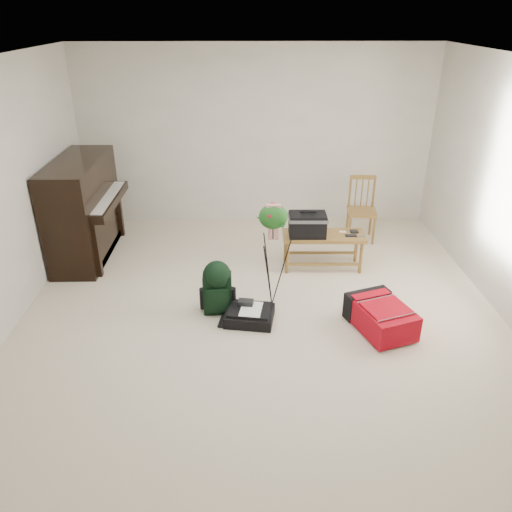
{
  "coord_description": "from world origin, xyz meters",
  "views": [
    {
      "loc": [
        -0.14,
        -4.3,
        2.89
      ],
      "look_at": [
        -0.05,
        0.35,
        0.57
      ],
      "focal_mm": 35.0,
      "sensor_mm": 36.0,
      "label": 1
    }
  ],
  "objects_px": {
    "piano": "(84,211)",
    "black_duffel": "(249,314)",
    "bench": "(313,228)",
    "green_backpack": "(217,285)",
    "flower_stand": "(273,257)",
    "red_suitcase": "(380,314)",
    "dining_chair": "(361,210)"
  },
  "relations": [
    {
      "from": "black_duffel",
      "to": "flower_stand",
      "type": "height_order",
      "value": "flower_stand"
    },
    {
      "from": "red_suitcase",
      "to": "black_duffel",
      "type": "height_order",
      "value": "red_suitcase"
    },
    {
      "from": "black_duffel",
      "to": "flower_stand",
      "type": "bearing_deg",
      "value": 60.52
    },
    {
      "from": "dining_chair",
      "to": "flower_stand",
      "type": "bearing_deg",
      "value": -122.06
    },
    {
      "from": "black_duffel",
      "to": "green_backpack",
      "type": "bearing_deg",
      "value": 159.94
    },
    {
      "from": "dining_chair",
      "to": "black_duffel",
      "type": "relative_size",
      "value": 1.61
    },
    {
      "from": "red_suitcase",
      "to": "flower_stand",
      "type": "xyz_separation_m",
      "value": [
        -1.06,
        0.44,
        0.43
      ]
    },
    {
      "from": "piano",
      "to": "green_backpack",
      "type": "xyz_separation_m",
      "value": [
        1.73,
        -1.41,
        -0.28
      ]
    },
    {
      "from": "bench",
      "to": "black_duffel",
      "type": "distance_m",
      "value": 1.46
    },
    {
      "from": "red_suitcase",
      "to": "green_backpack",
      "type": "xyz_separation_m",
      "value": [
        -1.63,
        0.32,
        0.17
      ]
    },
    {
      "from": "red_suitcase",
      "to": "flower_stand",
      "type": "height_order",
      "value": "flower_stand"
    },
    {
      "from": "dining_chair",
      "to": "flower_stand",
      "type": "distance_m",
      "value": 2.16
    },
    {
      "from": "black_duffel",
      "to": "green_backpack",
      "type": "relative_size",
      "value": 0.92
    },
    {
      "from": "bench",
      "to": "black_duffel",
      "type": "relative_size",
      "value": 1.84
    },
    {
      "from": "bench",
      "to": "green_backpack",
      "type": "bearing_deg",
      "value": -137.56
    },
    {
      "from": "bench",
      "to": "flower_stand",
      "type": "xyz_separation_m",
      "value": [
        -0.52,
        -0.84,
        0.05
      ]
    },
    {
      "from": "black_duffel",
      "to": "flower_stand",
      "type": "distance_m",
      "value": 0.64
    },
    {
      "from": "bench",
      "to": "green_backpack",
      "type": "xyz_separation_m",
      "value": [
        -1.1,
        -0.97,
        -0.21
      ]
    },
    {
      "from": "piano",
      "to": "black_duffel",
      "type": "height_order",
      "value": "piano"
    },
    {
      "from": "bench",
      "to": "dining_chair",
      "type": "relative_size",
      "value": 1.14
    },
    {
      "from": "piano",
      "to": "flower_stand",
      "type": "xyz_separation_m",
      "value": [
        2.31,
        -1.29,
        -0.02
      ]
    },
    {
      "from": "flower_stand",
      "to": "bench",
      "type": "bearing_deg",
      "value": 60.25
    },
    {
      "from": "dining_chair",
      "to": "black_duffel",
      "type": "xyz_separation_m",
      "value": [
        -1.55,
        -2.03,
        -0.35
      ]
    },
    {
      "from": "black_duffel",
      "to": "flower_stand",
      "type": "xyz_separation_m",
      "value": [
        0.25,
        0.31,
        0.51
      ]
    },
    {
      "from": "piano",
      "to": "red_suitcase",
      "type": "bearing_deg",
      "value": -27.26
    },
    {
      "from": "piano",
      "to": "flower_stand",
      "type": "height_order",
      "value": "piano"
    },
    {
      "from": "red_suitcase",
      "to": "black_duffel",
      "type": "distance_m",
      "value": 1.31
    },
    {
      "from": "red_suitcase",
      "to": "piano",
      "type": "bearing_deg",
      "value": 133.06
    },
    {
      "from": "piano",
      "to": "dining_chair",
      "type": "xyz_separation_m",
      "value": [
        3.61,
        0.43,
        -0.18
      ]
    },
    {
      "from": "flower_stand",
      "to": "black_duffel",
      "type": "bearing_deg",
      "value": -126.67
    },
    {
      "from": "green_backpack",
      "to": "flower_stand",
      "type": "height_order",
      "value": "flower_stand"
    },
    {
      "from": "black_duffel",
      "to": "flower_stand",
      "type": "relative_size",
      "value": 0.45
    }
  ]
}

